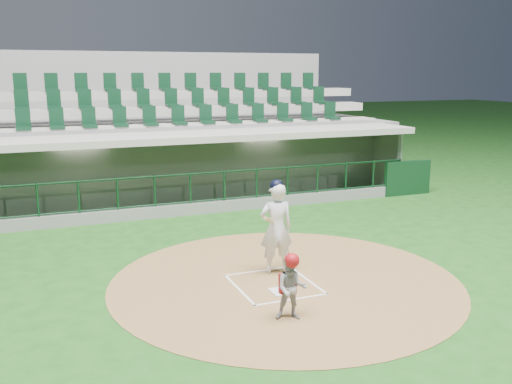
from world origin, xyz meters
The scene contains 8 objects.
ground centered at (0.00, 0.00, 0.00)m, with size 120.00×120.00×0.00m, color #174814.
dirt_circle centered at (0.30, -0.20, 0.01)m, with size 7.20×7.20×0.01m, color brown.
home_plate centered at (0.00, -0.70, 0.02)m, with size 0.43×0.43×0.02m, color silver.
batter_box_chalk centered at (0.00, -0.30, 0.02)m, with size 1.55×1.80×0.01m.
dugout_structure centered at (0.12, 7.81, 0.97)m, with size 16.40×3.70×3.00m.
seating_deck centered at (0.00, 10.91, 1.42)m, with size 17.00×6.72×5.15m.
batter centered at (0.34, 0.36, 1.02)m, with size 0.92×0.93×2.03m.
catcher centered at (-0.37, -1.90, 0.60)m, with size 0.66×0.59×1.20m.
Camera 1 is at (-4.40, -10.28, 4.24)m, focal length 40.00 mm.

